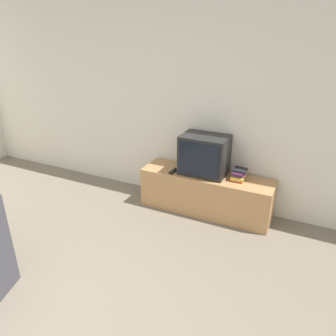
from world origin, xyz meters
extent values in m
cube|color=silver|center=(0.00, 3.03, 1.30)|extent=(9.00, 0.06, 2.60)
cube|color=tan|center=(0.89, 2.75, 0.25)|extent=(1.63, 0.45, 0.50)
cube|color=black|center=(0.84, 2.79, 0.74)|extent=(0.56, 0.38, 0.48)
cube|color=black|center=(0.84, 2.59, 0.74)|extent=(0.48, 0.01, 0.40)
cube|color=#B72D28|center=(1.26, 2.79, 0.51)|extent=(0.16, 0.22, 0.02)
cube|color=gold|center=(1.27, 2.79, 0.54)|extent=(0.16, 0.21, 0.03)
cube|color=#7A3884|center=(1.27, 2.79, 0.57)|extent=(0.16, 0.15, 0.02)
cube|color=black|center=(1.27, 2.78, 0.59)|extent=(0.13, 0.16, 0.02)
cube|color=#7A3884|center=(1.27, 2.79, 0.61)|extent=(0.12, 0.20, 0.03)
cube|color=black|center=(1.29, 2.78, 0.64)|extent=(0.15, 0.15, 0.02)
cube|color=black|center=(0.49, 2.65, 0.52)|extent=(0.06, 0.17, 0.02)
camera|label=1|loc=(2.05, -0.73, 2.18)|focal=35.00mm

